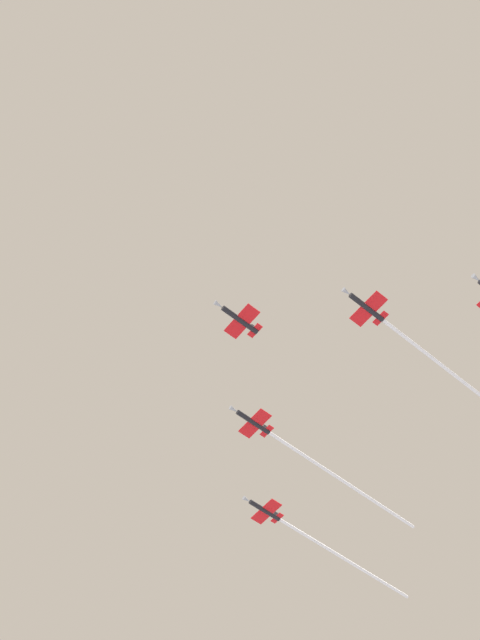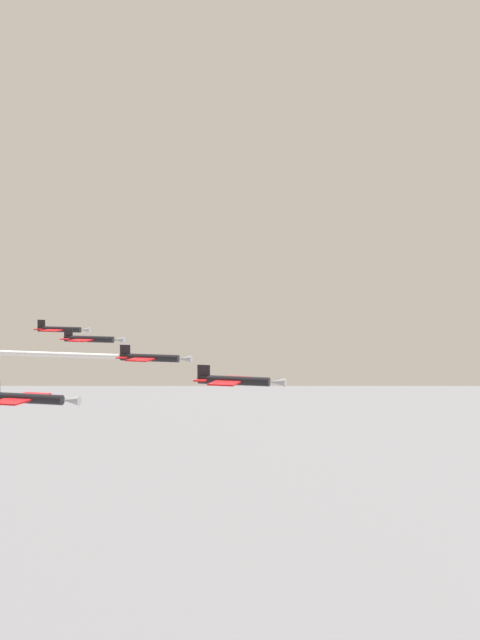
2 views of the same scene
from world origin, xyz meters
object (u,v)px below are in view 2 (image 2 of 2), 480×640
jet_port_inner (33,354)px  jet_center_rear (60,329)px  jet_lead (236,381)px  jet_port_outer (90,339)px

jet_port_inner → jet_center_rear: bearing=-158.8°
jet_lead → jet_port_inner: jet_port_inner is taller
jet_center_rear → jet_port_outer: bearing=39.5°
jet_center_rear → jet_port_inner: bearing=21.2°
jet_port_inner → jet_port_outer: size_ratio=5.17×
jet_lead → jet_port_outer: 55.09m
jet_port_outer → jet_center_rear: size_ratio=1.00×
jet_port_outer → jet_port_inner: bearing=-2.8°
jet_port_inner → jet_port_outer: bearing=177.2°
jet_lead → jet_center_rear: bearing=-136.5°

